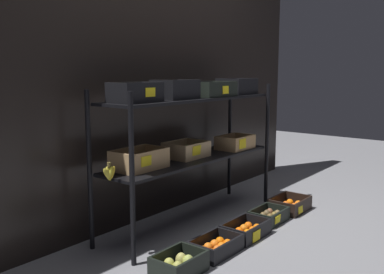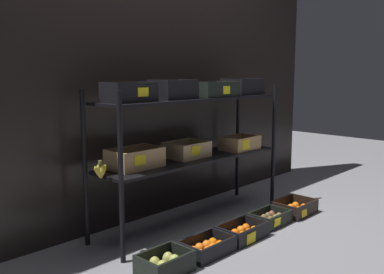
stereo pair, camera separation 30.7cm
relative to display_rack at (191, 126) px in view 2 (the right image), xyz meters
The scene contains 8 objects.
ground_plane 0.76m from the display_rack, ahead, with size 10.00×10.00×0.00m, color gray.
storefront_wall 0.51m from the display_rack, 87.90° to the left, with size 4.03×0.12×2.16m, color black.
display_rack is the anchor object (origin of this frame).
crate_ground_pear 1.11m from the display_rack, 146.08° to the right, with size 0.30×0.22×0.12m.
crate_ground_tangerine 0.93m from the display_rack, 126.18° to the right, with size 0.35×0.22×0.10m.
crate_ground_center_tangerine 0.86m from the display_rack, 89.09° to the right, with size 0.35×0.23×0.11m.
crate_ground_kiwi 0.93m from the display_rack, 50.78° to the right, with size 0.31×0.22×0.10m.
crate_ground_rightmost_tangerine 1.13m from the display_rack, 32.95° to the right, with size 0.34×0.26×0.11m.
Camera 2 is at (-2.33, -2.24, 1.17)m, focal length 40.54 mm.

